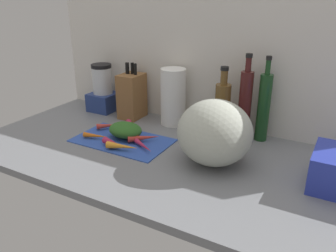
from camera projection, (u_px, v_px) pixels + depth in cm
name	position (u px, v px, depth cm)	size (l,w,h in cm)	color
ground_plane	(172.00, 157.00, 137.43)	(170.00, 80.00, 3.00)	slate
wall_back	(212.00, 63.00, 156.86)	(170.00, 3.00, 60.00)	silver
cutting_board	(122.00, 140.00, 148.43)	(41.77, 24.73, 0.80)	#2D51B7
carrot_0	(96.00, 136.00, 148.78)	(2.29, 2.29, 11.59)	orange
carrot_1	(144.00, 138.00, 145.93)	(3.02, 3.02, 13.62)	red
carrot_2	(133.00, 132.00, 151.57)	(3.08, 3.08, 14.87)	orange
carrot_3	(132.00, 128.00, 156.20)	(3.15, 3.15, 14.75)	#B2264C
carrot_4	(108.00, 126.00, 159.44)	(2.64, 2.64, 10.30)	red
carrot_5	(122.00, 146.00, 137.99)	(2.98, 2.98, 13.40)	orange
carrot_6	(144.00, 146.00, 139.31)	(2.13, 2.13, 12.55)	#B2264C
carrot_7	(115.00, 144.00, 140.26)	(2.94, 2.94, 12.36)	#B2264C
carrot_greens_pile	(125.00, 130.00, 149.41)	(15.50, 11.92, 6.56)	#2D6023
winter_squash	(215.00, 133.00, 125.49)	(27.99, 27.27, 24.75)	#B2B7A8
knife_block	(132.00, 96.00, 172.16)	(10.22, 13.11, 27.90)	brown
blender_appliance	(103.00, 91.00, 182.36)	(13.87, 13.87, 25.21)	navy
paper_towel_roll	(173.00, 97.00, 162.66)	(11.96, 11.96, 27.25)	white
bottle_0	(222.00, 108.00, 150.77)	(6.87, 6.87, 31.06)	brown
bottle_1	(245.00, 104.00, 146.05)	(5.55, 5.55, 37.23)	#471919
bottle_2	(264.00, 106.00, 144.29)	(5.33, 5.33, 36.61)	#19421E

